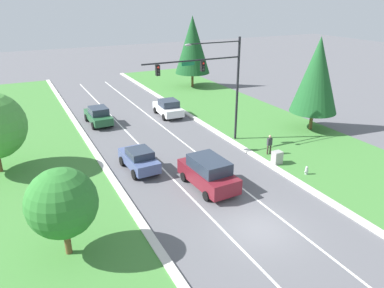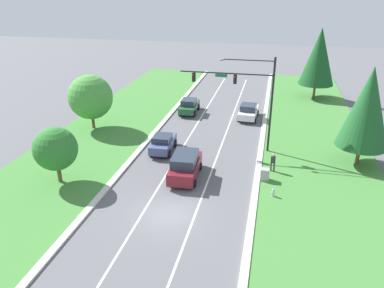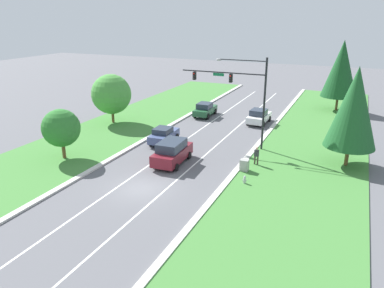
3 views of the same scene
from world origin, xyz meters
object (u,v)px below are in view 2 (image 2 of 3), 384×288
at_px(slate_blue_sedan, 163,143).
at_px(utility_cabinet, 265,175).
at_px(oak_near_left_tree, 90,97).
at_px(forest_sedan, 189,106).
at_px(burgundy_suv, 185,165).
at_px(white_sedan, 248,111).
at_px(traffic_signal_mast, 246,90).
at_px(conifer_near_right_tree, 319,57).
at_px(fire_hydrant, 273,193).
at_px(conifer_far_right_tree, 367,108).
at_px(oak_far_left_tree, 55,149).
at_px(pedestrian, 273,162).

height_order(slate_blue_sedan, utility_cabinet, slate_blue_sedan).
bearing_deg(oak_near_left_tree, forest_sedan, 40.08).
bearing_deg(utility_cabinet, burgundy_suv, -172.87).
bearing_deg(burgundy_suv, white_sedan, 73.48).
bearing_deg(traffic_signal_mast, conifer_near_right_tree, 68.09).
xyz_separation_m(traffic_signal_mast, burgundy_suv, (-4.10, -6.65, -4.82)).
bearing_deg(burgundy_suv, forest_sedan, 99.06).
height_order(white_sedan, oak_near_left_tree, oak_near_left_tree).
xyz_separation_m(conifer_near_right_tree, oak_near_left_tree, (-24.42, -17.58, -2.14)).
bearing_deg(conifer_near_right_tree, forest_sedan, -147.02).
bearing_deg(fire_hydrant, forest_sedan, 120.53).
height_order(burgundy_suv, conifer_far_right_tree, conifer_far_right_tree).
distance_m(conifer_near_right_tree, oak_far_left_tree, 36.48).
bearing_deg(burgundy_suv, conifer_far_right_tree, 18.66).
bearing_deg(pedestrian, traffic_signal_mast, -49.93).
relative_size(traffic_signal_mast, burgundy_suv, 1.79).
bearing_deg(oak_near_left_tree, conifer_far_right_tree, -6.66).
bearing_deg(forest_sedan, pedestrian, -54.33).
distance_m(forest_sedan, oak_near_left_tree, 12.07).
height_order(forest_sedan, burgundy_suv, burgundy_suv).
bearing_deg(oak_near_left_tree, utility_cabinet, -22.75).
xyz_separation_m(forest_sedan, utility_cabinet, (9.82, -15.47, -0.36)).
height_order(forest_sedan, conifer_near_right_tree, conifer_near_right_tree).
bearing_deg(slate_blue_sedan, forest_sedan, 88.17).
xyz_separation_m(utility_cabinet, fire_hydrant, (0.73, -2.42, -0.18)).
relative_size(conifer_near_right_tree, oak_far_left_tree, 2.03).
bearing_deg(burgundy_suv, pedestrian, 17.09).
height_order(pedestrian, fire_hydrant, pedestrian).
relative_size(conifer_near_right_tree, oak_near_left_tree, 1.59).
bearing_deg(white_sedan, conifer_far_right_tree, -41.74).
xyz_separation_m(traffic_signal_mast, conifer_near_right_tree, (7.89, 19.62, -0.18)).
xyz_separation_m(slate_blue_sedan, conifer_far_right_tree, (17.44, 1.04, 4.37)).
bearing_deg(burgundy_suv, conifer_near_right_tree, 62.65).
height_order(slate_blue_sedan, oak_far_left_tree, oak_far_left_tree).
distance_m(slate_blue_sedan, conifer_far_right_tree, 18.01).
relative_size(pedestrian, oak_near_left_tree, 0.28).
height_order(traffic_signal_mast, burgundy_suv, traffic_signal_mast).
bearing_deg(traffic_signal_mast, white_sedan, 91.69).
bearing_deg(forest_sedan, white_sedan, -5.89).
distance_m(burgundy_suv, oak_near_left_tree, 15.37).
distance_m(forest_sedan, conifer_far_right_tree, 21.06).
relative_size(forest_sedan, oak_far_left_tree, 0.98).
xyz_separation_m(pedestrian, oak_far_left_tree, (-16.54, -5.55, 1.99)).
xyz_separation_m(fire_hydrant, oak_near_left_tree, (-19.55, 10.31, 3.22)).
bearing_deg(oak_near_left_tree, slate_blue_sedan, -24.35).
bearing_deg(conifer_far_right_tree, burgundy_suv, -158.52).
distance_m(utility_cabinet, conifer_far_right_tree, 10.28).
distance_m(forest_sedan, burgundy_suv, 16.63).
height_order(white_sedan, conifer_far_right_tree, conifer_far_right_tree).
bearing_deg(slate_blue_sedan, conifer_far_right_tree, 0.76).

